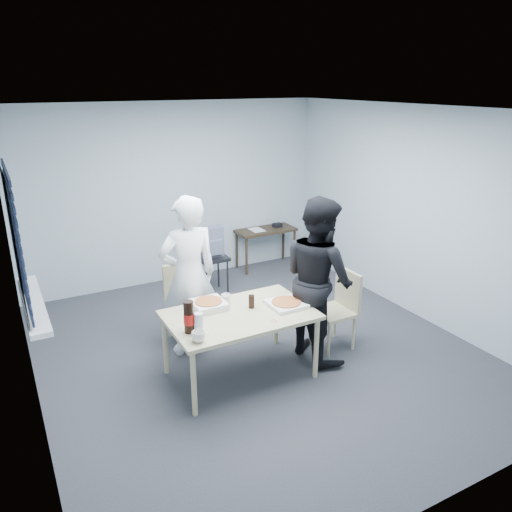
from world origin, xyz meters
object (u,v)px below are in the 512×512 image
person_white (189,276)px  mug_a (198,336)px  stool (212,264)px  backpack (212,243)px  chair_far (185,297)px  chair_right (340,304)px  side_table (266,234)px  dining_table (240,319)px  person_black (318,279)px  mug_b (226,299)px  soda_bottle (189,317)px

person_white → mug_a: size_ratio=14.39×
stool → backpack: (0.00, -0.01, 0.31)m
chair_far → person_white: person_white is taller
mug_a → chair_right: bearing=11.0°
chair_right → side_table: bearing=78.9°
dining_table → person_white: bearing=109.4°
backpack → side_table: bearing=20.4°
stool → backpack: 0.31m
dining_table → mug_a: bearing=-150.2°
person_black → side_table: person_black is taller
chair_right → person_white: (-1.51, 0.69, 0.37)m
chair_right → mug_b: 1.32m
chair_far → stool: size_ratio=1.62×
person_black → soda_bottle: bearing=94.9°
dining_table → person_white: (-0.25, 0.71, 0.25)m
side_table → stool: 1.31m
stool → chair_right: bearing=-72.0°
dining_table → mug_a: (-0.57, -0.33, 0.11)m
dining_table → backpack: 2.14m
chair_right → stool: (-0.66, 2.03, -0.07)m
side_table → soda_bottle: 3.63m
chair_far → stool: chair_far is taller
person_black → mug_b: 1.00m
soda_bottle → chair_far: bearing=71.9°
mug_a → stool: bearing=64.0°
side_table → soda_bottle: bearing=-130.4°
person_black → person_white: bearing=58.9°
chair_right → backpack: backpack is taller
chair_far → chair_right: bearing=-34.5°
person_white → stool: 1.65m
backpack → mug_b: backpack is taller
chair_right → person_white: person_white is taller
mug_a → dining_table: bearing=29.8°
side_table → mug_b: size_ratio=9.48×
person_black → stool: 2.13m
mug_b → person_white: bearing=119.3°
person_white → backpack: (0.85, 1.33, -0.13)m
backpack → mug_a: bearing=-122.0°
person_white → stool: person_white is taller
person_black → backpack: bearing=9.3°
soda_bottle → dining_table: bearing=12.6°
chair_far → soda_bottle: soda_bottle is taller
side_table → mug_a: bearing=-128.4°
stool → side_table: bearing=25.8°
dining_table → stool: size_ratio=2.61×
person_white → person_black: (1.18, -0.71, 0.00)m
person_white → mug_b: (0.24, -0.43, -0.14)m
chair_far → chair_right: same height
mug_b → soda_bottle: soda_bottle is taller
backpack → person_white: bearing=-128.3°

